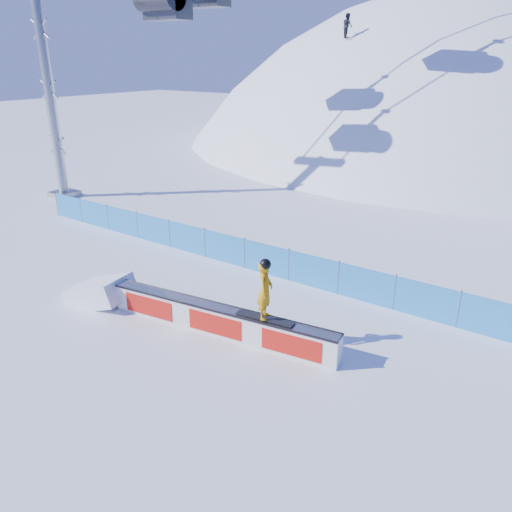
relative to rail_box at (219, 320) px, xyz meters
The scene contains 7 objects.
ground 3.34m from the rail_box, behind, with size 160.00×160.00×0.00m, color white.
snow_hill 45.93m from the rail_box, 94.51° to the left, with size 64.00×64.00×64.00m.
safety_fence 5.53m from the rail_box, 126.75° to the left, with size 22.05×0.05×1.30m.
rail_box is the anchor object (origin of this frame).
snow_ramp 4.68m from the rail_box, behind, with size 2.07×1.38×0.78m, color white, non-canonical shape.
snowboarder 2.02m from the rail_box, ahead, with size 1.75×0.71×1.80m.
distant_skiers 31.21m from the rail_box, 93.09° to the left, with size 19.79×9.22×7.91m.
Camera 1 is at (11.64, -9.91, 7.72)m, focal length 35.00 mm.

